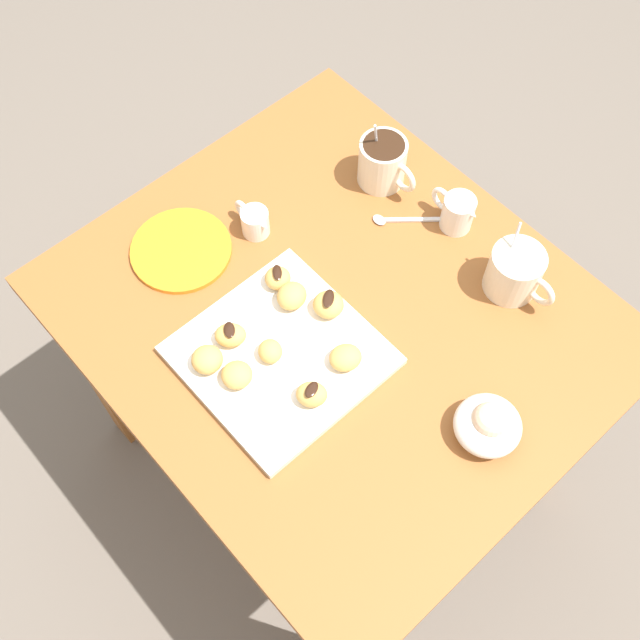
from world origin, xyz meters
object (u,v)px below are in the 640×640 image
object	(u,v)px
coffee_mug_cream_right	(516,271)
beignet_0	(292,296)
beignet_8	(230,335)
ice_cream_bowl	(488,424)
coffee_mug_cream_left	(383,162)
cream_pitcher_white	(457,211)
beignet_6	(237,375)
beignet_3	(345,358)
saucer_orange_left	(181,250)
beignet_2	(207,359)
beignet_7	(312,394)
beignet_1	(278,278)
beignet_5	(328,304)
beignet_4	(270,351)
chocolate_sauce_pitcher	(255,221)
pastry_plate_square	(280,354)
dining_table	(335,349)

from	to	relation	value
coffee_mug_cream_right	beignet_0	xyz separation A→B (m)	(-0.23, -0.32, -0.01)
beignet_8	ice_cream_bowl	bearing A→B (deg)	26.86
coffee_mug_cream_left	cream_pitcher_white	xyz separation A→B (m)	(0.17, 0.03, -0.01)
ice_cream_bowl	beignet_6	distance (m)	0.41
beignet_3	saucer_orange_left	bearing A→B (deg)	-170.24
beignet_2	beignet_7	world-z (taller)	beignet_2
beignet_0	beignet_7	size ratio (longest dim) A/B	1.08
beignet_1	beignet_8	bearing A→B (deg)	-76.14
beignet_5	coffee_mug_cream_left	bearing A→B (deg)	118.84
beignet_6	beignet_0	bearing A→B (deg)	107.69
coffee_mug_cream_right	cream_pitcher_white	size ratio (longest dim) A/B	1.35
beignet_4	beignet_7	xyz separation A→B (m)	(0.11, -0.00, 0.00)
chocolate_sauce_pitcher	beignet_8	bearing A→B (deg)	-49.32
beignet_5	ice_cream_bowl	bearing A→B (deg)	6.87
beignet_3	beignet_8	world-z (taller)	same
coffee_mug_cream_right	chocolate_sauce_pitcher	bearing A→B (deg)	-146.93
beignet_0	beignet_8	bearing A→B (deg)	-95.56
coffee_mug_cream_right	beignet_7	bearing A→B (deg)	-99.53
beignet_0	beignet_5	world-z (taller)	beignet_0
coffee_mug_cream_left	beignet_1	world-z (taller)	coffee_mug_cream_left
coffee_mug_cream_left	beignet_8	bearing A→B (deg)	-78.84
coffee_mug_cream_right	chocolate_sauce_pitcher	size ratio (longest dim) A/B	1.53
beignet_0	beignet_1	world-z (taller)	beignet_0
beignet_1	chocolate_sauce_pitcher	bearing A→B (deg)	158.12
beignet_0	beignet_5	xyz separation A→B (m)	(0.06, 0.04, -0.00)
pastry_plate_square	coffee_mug_cream_left	size ratio (longest dim) A/B	2.03
coffee_mug_cream_right	beignet_0	distance (m)	0.39
ice_cream_bowl	beignet_5	size ratio (longest dim) A/B	2.03
cream_pitcher_white	beignet_4	world-z (taller)	cream_pitcher_white
beignet_1	beignet_6	distance (m)	0.20
beignet_5	beignet_2	bearing A→B (deg)	-104.44
pastry_plate_square	cream_pitcher_white	size ratio (longest dim) A/B	2.91
beignet_6	beignet_7	world-z (taller)	same
ice_cream_bowl	beignet_2	size ratio (longest dim) A/B	2.06
beignet_0	beignet_2	world-z (taller)	beignet_0
beignet_2	beignet_5	bearing A→B (deg)	75.56
beignet_3	beignet_5	world-z (taller)	beignet_5
dining_table	beignet_8	xyz separation A→B (m)	(-0.08, -0.18, 0.17)
chocolate_sauce_pitcher	beignet_3	distance (m)	0.33
beignet_1	beignet_4	distance (m)	0.14
beignet_4	beignet_0	bearing A→B (deg)	120.08
ice_cream_bowl	chocolate_sauce_pitcher	xyz separation A→B (m)	(-0.56, -0.02, -0.00)
dining_table	coffee_mug_cream_right	distance (m)	0.37
saucer_orange_left	beignet_8	bearing A→B (deg)	-13.50
chocolate_sauce_pitcher	beignet_6	xyz separation A→B (m)	(0.22, -0.22, 0.00)
beignet_4	beignet_7	distance (m)	0.11
dining_table	ice_cream_bowl	world-z (taller)	ice_cream_bowl
cream_pitcher_white	chocolate_sauce_pitcher	size ratio (longest dim) A/B	1.14
saucer_orange_left	beignet_0	size ratio (longest dim) A/B	3.36
beignet_4	beignet_2	bearing A→B (deg)	-122.96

